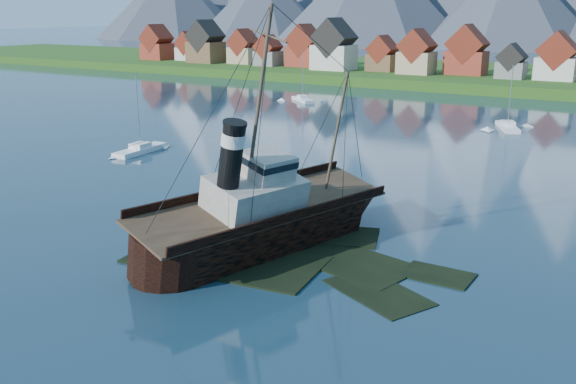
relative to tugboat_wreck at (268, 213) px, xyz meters
The scene contains 9 objects.
ground 5.62m from the tugboat_wreck, 61.12° to the right, with size 1400.00×1400.00×0.00m, color #183243.
shoal 5.67m from the tugboat_wreck, 25.73° to the right, with size 31.71×21.24×1.14m.
shore_bank 165.95m from the tugboat_wreck, 89.22° to the left, with size 600.00×80.00×3.20m, color #244A15.
seawall 127.96m from the tugboat_wreck, 88.99° to the left, with size 600.00×2.50×2.00m, color #3F3D38.
town 151.38m from the tugboat_wreck, 101.77° to the left, with size 250.96×16.69×17.30m.
tugboat_wreck is the anchor object (origin of this frame).
sailboat_a 47.91m from the tugboat_wreck, 149.66° to the left, with size 3.66×11.02×13.22m.
sailboat_c 103.75m from the tugboat_wreck, 118.74° to the left, with size 9.51×8.40×13.12m.
sailboat_e 78.27m from the tugboat_wreck, 86.71° to the left, with size 7.15×11.34×12.97m.
Camera 1 is at (31.43, -46.28, 22.52)m, focal length 40.00 mm.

